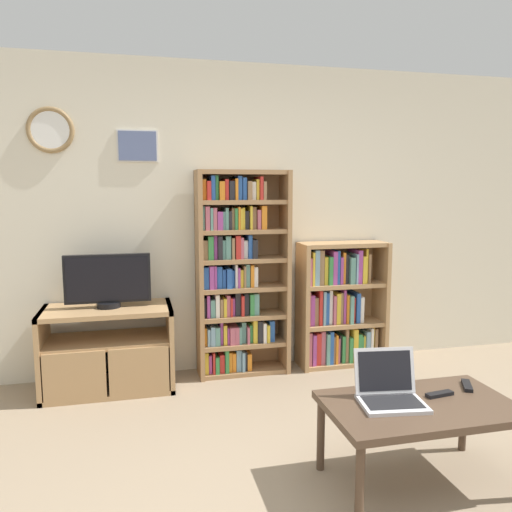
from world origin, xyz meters
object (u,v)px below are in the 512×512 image
object	(u,v)px
laptop	(389,390)
coffee_table	(420,412)
remote_near_laptop	(467,386)
bookshelf_tall	(237,274)
bookshelf_short	(338,307)
tv_stand	(108,349)
remote_far_from_laptop	(440,394)
television	(108,281)

from	to	relation	value
laptop	coffee_table	bearing A→B (deg)	-12.91
coffee_table	remote_near_laptop	xyz separation A→B (m)	(0.37, 0.13, 0.06)
bookshelf_tall	bookshelf_short	distance (m)	0.97
tv_stand	bookshelf_short	size ratio (longest dim) A/B	0.90
tv_stand	bookshelf_tall	size ratio (longest dim) A/B	0.58
bookshelf_tall	remote_far_from_laptop	bearing A→B (deg)	-66.77
television	coffee_table	world-z (taller)	television
tv_stand	bookshelf_short	bearing A→B (deg)	4.13
television	coffee_table	distance (m)	2.42
coffee_table	tv_stand	bearing A→B (deg)	134.55
television	bookshelf_tall	xyz separation A→B (m)	(1.03, 0.12, -0.00)
bookshelf_short	remote_far_from_laptop	distance (m)	1.78
bookshelf_tall	coffee_table	bearing A→B (deg)	-71.55
tv_stand	remote_far_from_laptop	xyz separation A→B (m)	(1.81, -1.63, 0.13)
laptop	remote_far_from_laptop	distance (m)	0.31
tv_stand	remote_near_laptop	xyz separation A→B (m)	(2.03, -1.56, 0.13)
television	laptop	bearing A→B (deg)	-47.97
bookshelf_tall	laptop	distance (m)	1.86
coffee_table	remote_far_from_laptop	world-z (taller)	remote_far_from_laptop
tv_stand	laptop	world-z (taller)	laptop
coffee_table	laptop	world-z (taller)	laptop
bookshelf_short	tv_stand	bearing A→B (deg)	-175.87
bookshelf_tall	bookshelf_short	world-z (taller)	bookshelf_tall
remote_near_laptop	bookshelf_short	bearing A→B (deg)	121.02
remote_far_from_laptop	laptop	bearing A→B (deg)	82.45
bookshelf_short	laptop	xyz separation A→B (m)	(-0.45, -1.77, -0.01)
tv_stand	coffee_table	distance (m)	2.37
laptop	remote_near_laptop	xyz separation A→B (m)	(0.52, 0.07, -0.06)
bookshelf_short	remote_near_laptop	bearing A→B (deg)	-87.58
remote_near_laptop	remote_far_from_laptop	xyz separation A→B (m)	(-0.22, -0.07, 0.00)
tv_stand	television	xyz separation A→B (m)	(0.02, 0.03, 0.53)
television	remote_near_laptop	xyz separation A→B (m)	(2.02, -1.59, -0.40)
bookshelf_short	coffee_table	bearing A→B (deg)	-99.30
bookshelf_short	coffee_table	size ratio (longest dim) A/B	1.11
television	coffee_table	xyz separation A→B (m)	(1.65, -1.71, -0.46)
coffee_table	bookshelf_tall	bearing A→B (deg)	108.45
tv_stand	laptop	bearing A→B (deg)	-47.21
coffee_table	bookshelf_short	bearing A→B (deg)	80.70
television	coffee_table	size ratio (longest dim) A/B	0.65
remote_near_laptop	remote_far_from_laptop	size ratio (longest dim) A/B	0.98
coffee_table	laptop	distance (m)	0.20
tv_stand	remote_far_from_laptop	world-z (taller)	tv_stand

